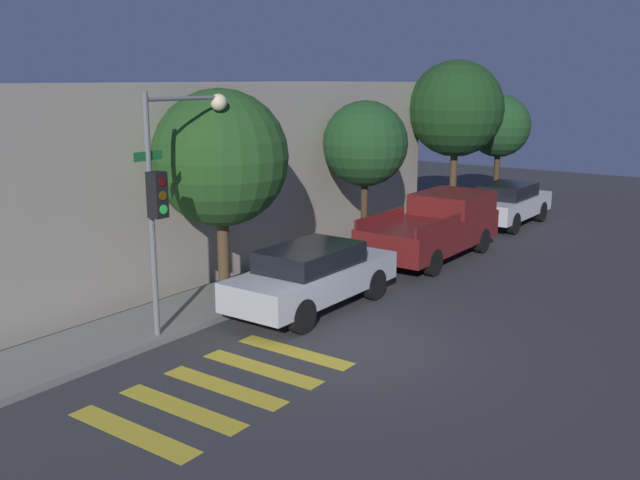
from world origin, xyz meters
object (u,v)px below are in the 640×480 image
tree_midblock (365,144)px  tree_far_end (456,109)px  tree_behind_truck (499,126)px  sedan_middle (508,203)px  sedan_near_corner (313,275)px  pickup_truck (435,226)px  traffic_light_pole (171,176)px  tree_near_corner (221,158)px

tree_midblock → tree_far_end: size_ratio=0.78×
tree_far_end → tree_behind_truck: size_ratio=1.29×
sedan_middle → sedan_near_corner: bearing=180.0°
pickup_truck → sedan_near_corner: bearing=180.0°
tree_behind_truck → traffic_light_pole: bearing=-177.2°
sedan_middle → tree_behind_truck: bearing=27.5°
sedan_near_corner → tree_midblock: 6.59m
traffic_light_pole → sedan_middle: size_ratio=1.13×
tree_near_corner → tree_behind_truck: (16.81, -0.00, -0.15)m
sedan_near_corner → tree_behind_truck: (16.19, 2.21, 2.46)m
pickup_truck → tree_far_end: 6.98m
traffic_light_pole → tree_near_corner: 2.59m
pickup_truck → tree_behind_truck: size_ratio=1.14×
traffic_light_pole → sedan_near_corner: traffic_light_pole is taller
tree_midblock → tree_behind_truck: 10.51m
tree_far_end → tree_behind_truck: (4.24, -0.00, -0.86)m
sedan_near_corner → sedan_middle: sedan_middle is taller
sedan_middle → tree_behind_truck: tree_behind_truck is taller
traffic_light_pole → tree_far_end: 15.03m
sedan_middle → pickup_truck: bearing=-180.0°
sedan_middle → tree_far_end: (0.00, 2.21, 3.31)m
pickup_truck → tree_near_corner: tree_near_corner is taller
tree_near_corner → tree_behind_truck: bearing=-0.0°
sedan_near_corner → sedan_middle: (11.95, 0.00, 0.00)m
pickup_truck → tree_midblock: (-0.46, 2.21, 2.36)m
sedan_middle → tree_behind_truck: (4.24, 2.21, 2.45)m
pickup_truck → tree_far_end: (5.80, 2.21, 3.20)m
traffic_light_pole → pickup_truck: (9.17, -1.27, -2.42)m
traffic_light_pole → tree_near_corner: size_ratio=0.99×
tree_near_corner → tree_far_end: 12.59m
sedan_near_corner → tree_near_corner: size_ratio=0.93×
traffic_light_pole → tree_far_end: size_ratio=0.85×
sedan_middle → tree_near_corner: size_ratio=0.88×
tree_near_corner → tree_far_end: tree_far_end is taller
traffic_light_pole → tree_midblock: size_ratio=1.09×
sedan_near_corner → tree_behind_truck: tree_behind_truck is taller
tree_midblock → tree_far_end: 6.32m
tree_near_corner → tree_far_end: bearing=0.0°
sedan_middle → tree_near_corner: bearing=170.0°
tree_midblock → traffic_light_pole: bearing=-173.8°
pickup_truck → tree_behind_truck: bearing=12.4°
traffic_light_pole → tree_far_end: (14.98, 0.94, 0.78)m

